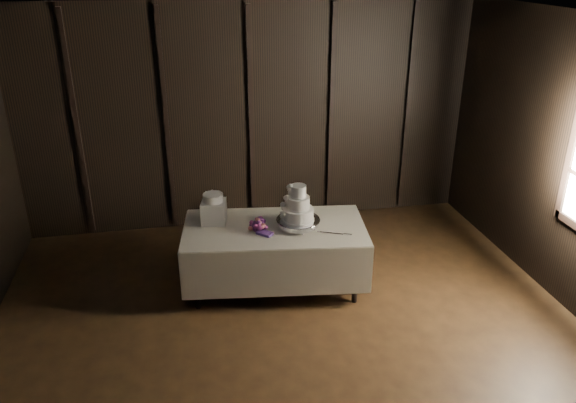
{
  "coord_description": "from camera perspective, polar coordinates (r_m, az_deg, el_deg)",
  "views": [
    {
      "loc": [
        -0.92,
        -3.71,
        3.51
      ],
      "look_at": [
        0.15,
        1.71,
        1.05
      ],
      "focal_mm": 35.0,
      "sensor_mm": 36.0,
      "label": 1
    }
  ],
  "objects": [
    {
      "name": "wedding_cake",
      "position": [
        6.02,
        0.81,
        -0.57
      ],
      "size": [
        0.38,
        0.33,
        0.4
      ],
      "rotation": [
        0.0,
        0.0,
        -0.14
      ],
      "color": "white",
      "rests_on": "cake_stand"
    },
    {
      "name": "small_cake",
      "position": [
        6.18,
        -7.62,
        0.38
      ],
      "size": [
        0.28,
        0.28,
        0.09
      ],
      "primitive_type": "cylinder",
      "rotation": [
        0.0,
        0.0,
        0.34
      ],
      "color": "white",
      "rests_on": "box_pedestal"
    },
    {
      "name": "display_table",
      "position": [
        6.31,
        -1.34,
        -5.37
      ],
      "size": [
        2.11,
        1.28,
        0.76
      ],
      "rotation": [
        0.0,
        0.0,
        -0.13
      ],
      "color": "beige",
      "rests_on": "ground"
    },
    {
      "name": "box_pedestal",
      "position": [
        6.25,
        -7.54,
        -1.04
      ],
      "size": [
        0.31,
        0.31,
        0.25
      ],
      "primitive_type": "cube",
      "rotation": [
        0.0,
        0.0,
        -0.2
      ],
      "color": "white",
      "rests_on": "display_table"
    },
    {
      "name": "cake_knife",
      "position": [
        6.02,
        4.32,
        -3.21
      ],
      "size": [
        0.35,
        0.17,
        0.01
      ],
      "primitive_type": "cube",
      "rotation": [
        0.0,
        0.0,
        -0.42
      ],
      "color": "silver",
      "rests_on": "display_table"
    },
    {
      "name": "room",
      "position": [
        4.32,
        2.43,
        -3.75
      ],
      "size": [
        6.08,
        7.08,
        3.08
      ],
      "color": "black",
      "rests_on": "ground"
    },
    {
      "name": "cake_stand",
      "position": [
        6.13,
        1.03,
        -2.21
      ],
      "size": [
        0.57,
        0.57,
        0.09
      ],
      "primitive_type": "cylinder",
      "rotation": [
        0.0,
        0.0,
        0.21
      ],
      "color": "silver",
      "rests_on": "display_table"
    },
    {
      "name": "bouquet",
      "position": [
        6.06,
        -3.03,
        -2.4
      ],
      "size": [
        0.46,
        0.46,
        0.18
      ],
      "primitive_type": null,
      "rotation": [
        0.0,
        0.0,
        -0.75
      ],
      "color": "#D24F4F",
      "rests_on": "display_table"
    }
  ]
}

